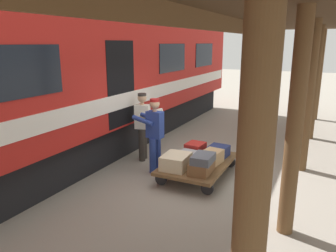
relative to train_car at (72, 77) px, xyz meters
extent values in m
plane|color=gray|center=(-3.69, 0.00, -2.06)|extent=(60.00, 60.00, 0.00)
cylinder|color=brown|center=(-5.50, -7.27, -0.36)|extent=(0.24, 0.24, 3.40)
cylinder|color=brown|center=(-5.50, -4.36, -0.36)|extent=(0.24, 0.24, 3.40)
cylinder|color=brown|center=(-5.50, -1.45, -0.36)|extent=(0.24, 0.24, 3.40)
cylinder|color=brown|center=(-5.50, 1.45, -0.36)|extent=(0.24, 0.24, 3.40)
cylinder|color=brown|center=(-5.50, 4.36, -0.36)|extent=(0.24, 0.24, 3.40)
cube|color=#432E1A|center=(-5.50, 0.00, 1.42)|extent=(3.20, 15.35, 0.16)
cube|color=brown|center=(-3.95, 0.00, 1.19)|extent=(0.08, 15.35, 0.30)
cube|color=#B21E19|center=(0.00, 0.00, 0.29)|extent=(3.00, 16.02, 2.90)
cube|color=black|center=(0.00, 0.00, -1.61)|extent=(2.55, 15.22, 0.90)
cube|color=#99999E|center=(0.00, 0.00, 1.84)|extent=(2.76, 15.70, 0.20)
cube|color=silver|center=(-1.51, 0.00, -0.51)|extent=(0.03, 15.70, 0.36)
cube|color=black|center=(-1.51, -5.61, 0.39)|extent=(0.02, 1.76, 0.84)
cube|color=black|center=(-1.51, -2.80, 0.39)|extent=(0.02, 1.76, 0.84)
cube|color=black|center=(-1.51, 2.80, 0.39)|extent=(0.02, 1.76, 0.84)
cube|color=black|center=(-1.45, 0.00, -0.11)|extent=(0.12, 1.10, 2.00)
cube|color=brown|center=(-3.45, -0.03, -1.77)|extent=(1.28, 2.04, 0.07)
cylinder|color=black|center=(-3.97, 0.78, -1.93)|extent=(0.26, 0.05, 0.26)
cylinder|color=black|center=(-2.94, 0.78, -1.93)|extent=(0.26, 0.05, 0.26)
cylinder|color=black|center=(-3.97, -0.85, -1.93)|extent=(0.26, 0.05, 0.26)
cylinder|color=black|center=(-2.94, -0.85, -1.93)|extent=(0.26, 0.05, 0.26)
cube|color=#AD231E|center=(-3.17, -0.59, -1.61)|extent=(0.43, 0.47, 0.24)
cube|color=#9EA0A5|center=(-3.17, -0.03, -1.65)|extent=(0.46, 0.63, 0.17)
cube|color=navy|center=(-3.74, -0.59, -1.61)|extent=(0.46, 0.48, 0.25)
cube|color=tan|center=(-3.74, -0.03, -1.59)|extent=(0.45, 0.67, 0.28)
cube|color=brown|center=(-3.74, 0.53, -1.62)|extent=(0.41, 0.62, 0.24)
cube|color=beige|center=(-3.17, 0.53, -1.59)|extent=(0.55, 0.67, 0.30)
cube|color=#4C515B|center=(-3.78, 0.55, -1.41)|extent=(0.41, 0.57, 0.17)
cylinder|color=navy|center=(-2.49, 0.08, -1.65)|extent=(0.16, 0.16, 0.82)
cylinder|color=navy|center=(-2.48, 0.28, -1.65)|extent=(0.16, 0.16, 0.82)
cube|color=navy|center=(-2.48, 0.18, -0.94)|extent=(0.37, 0.24, 0.60)
cylinder|color=tan|center=(-2.48, 0.18, -0.61)|extent=(0.09, 0.09, 0.06)
sphere|color=tan|center=(-2.48, 0.18, -0.47)|extent=(0.22, 0.22, 0.22)
cylinder|color=#A51919|center=(-2.48, 0.18, -0.39)|extent=(0.21, 0.21, 0.06)
cylinder|color=navy|center=(-2.27, 0.00, -0.84)|extent=(0.53, 0.13, 0.21)
cylinder|color=navy|center=(-2.25, 0.32, -0.84)|extent=(0.53, 0.13, 0.21)
cylinder|color=#332D28|center=(-1.84, -0.30, -1.65)|extent=(0.16, 0.16, 0.82)
cylinder|color=#332D28|center=(-1.79, -0.49, -1.65)|extent=(0.16, 0.16, 0.82)
cube|color=silver|center=(-1.82, -0.40, -0.94)|extent=(0.40, 0.31, 0.60)
cylinder|color=tan|center=(-1.82, -0.40, -0.61)|extent=(0.09, 0.09, 0.06)
sphere|color=tan|center=(-1.82, -0.40, -0.47)|extent=(0.22, 0.22, 0.22)
cylinder|color=#332D28|center=(-1.82, -0.40, -0.39)|extent=(0.21, 0.21, 0.06)
cylinder|color=silver|center=(-2.07, -0.30, -0.84)|extent=(0.54, 0.23, 0.21)
cylinder|color=silver|center=(-1.99, -0.61, -0.84)|extent=(0.54, 0.23, 0.21)
camera|label=1|loc=(-5.87, 6.39, 0.84)|focal=34.87mm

